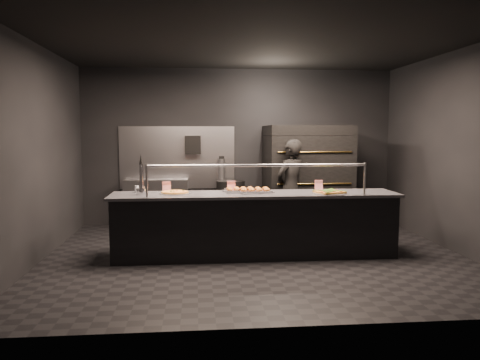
{
  "coord_description": "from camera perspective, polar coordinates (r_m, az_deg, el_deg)",
  "views": [
    {
      "loc": [
        -0.84,
        -6.59,
        1.79
      ],
      "look_at": [
        -0.2,
        0.2,
        1.09
      ],
      "focal_mm": 35.0,
      "sensor_mm": 36.0,
      "label": 1
    }
  ],
  "objects": [
    {
      "name": "room",
      "position": [
        6.69,
        1.63,
        3.34
      ],
      "size": [
        6.04,
        6.0,
        3.0
      ],
      "color": "black",
      "rests_on": "ground"
    },
    {
      "name": "service_counter",
      "position": [
        6.77,
        1.85,
        -5.43
      ],
      "size": [
        4.1,
        0.78,
        1.37
      ],
      "color": "black",
      "rests_on": "ground"
    },
    {
      "name": "pizza_oven",
      "position": [
        8.77,
        8.1,
        0.41
      ],
      "size": [
        1.5,
        1.23,
        1.91
      ],
      "color": "black",
      "rests_on": "ground"
    },
    {
      "name": "prep_shelf",
      "position": [
        9.04,
        -10.15,
        -2.76
      ],
      "size": [
        1.2,
        0.35,
        0.9
      ],
      "primitive_type": "cube",
      "color": "#99999E",
      "rests_on": "ground"
    },
    {
      "name": "towel_dispenser",
      "position": [
        8.98,
        -5.78,
        4.29
      ],
      "size": [
        0.3,
        0.2,
        0.35
      ],
      "primitive_type": "cube",
      "color": "black",
      "rests_on": "room"
    },
    {
      "name": "fire_extinguisher",
      "position": [
        9.03,
        -2.25,
        1.21
      ],
      "size": [
        0.14,
        0.14,
        0.51
      ],
      "color": "#B2B2B7",
      "rests_on": "room"
    },
    {
      "name": "beer_tap",
      "position": [
        6.65,
        -11.92,
        -0.37
      ],
      "size": [
        0.15,
        0.21,
        0.57
      ],
      "color": "silver",
      "rests_on": "service_counter"
    },
    {
      "name": "round_pizza",
      "position": [
        6.71,
        -7.95,
        -1.51
      ],
      "size": [
        0.44,
        0.44,
        0.03
      ],
      "color": "silver",
      "rests_on": "service_counter"
    },
    {
      "name": "slider_tray_a",
      "position": [
        6.82,
        0.03,
        -1.23
      ],
      "size": [
        0.52,
        0.44,
        0.07
      ],
      "color": "silver",
      "rests_on": "service_counter"
    },
    {
      "name": "slider_tray_b",
      "position": [
        6.74,
        1.81,
        -1.3
      ],
      "size": [
        0.56,
        0.47,
        0.08
      ],
      "color": "silver",
      "rests_on": "service_counter"
    },
    {
      "name": "square_pizza",
      "position": [
        6.76,
        10.86,
        -1.48
      ],
      "size": [
        0.46,
        0.46,
        0.05
      ],
      "color": "silver",
      "rests_on": "service_counter"
    },
    {
      "name": "condiment_jar",
      "position": [
        6.92,
        -12.24,
        -1.11
      ],
      "size": [
        0.15,
        0.06,
        0.1
      ],
      "color": "silver",
      "rests_on": "service_counter"
    },
    {
      "name": "tent_cards",
      "position": [
        6.94,
        -0.04,
        -0.71
      ],
      "size": [
        2.4,
        0.04,
        0.15
      ],
      "color": "white",
      "rests_on": "service_counter"
    },
    {
      "name": "trash_bin",
      "position": [
        8.81,
        -1.15,
        -2.95
      ],
      "size": [
        0.53,
        0.53,
        0.88
      ],
      "primitive_type": "cylinder",
      "color": "black",
      "rests_on": "ground"
    },
    {
      "name": "worker",
      "position": [
        7.98,
        6.17,
        -1.06
      ],
      "size": [
        0.73,
        0.68,
        1.67
      ],
      "primitive_type": "imported",
      "rotation": [
        0.0,
        0.0,
        3.78
      ],
      "color": "black",
      "rests_on": "ground"
    }
  ]
}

